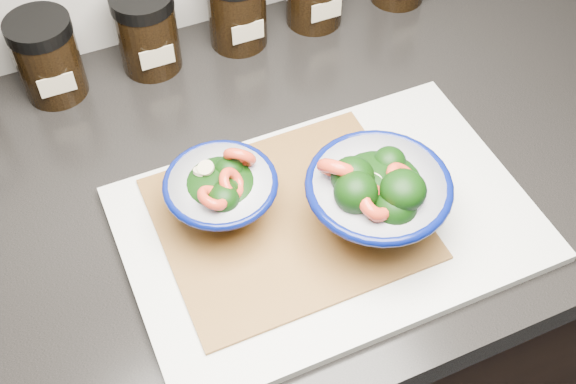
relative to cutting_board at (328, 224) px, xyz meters
name	(u,v)px	position (x,y,z in m)	size (l,w,h in m)	color
cabinet	(222,370)	(-0.12, 0.10, -0.48)	(3.43, 0.58, 0.86)	black
countertop	(196,206)	(-0.12, 0.10, -0.03)	(3.50, 0.60, 0.04)	black
cutting_board	(328,224)	(0.00, 0.00, 0.00)	(0.45, 0.30, 0.01)	silver
bamboo_mat	(288,218)	(-0.04, 0.02, 0.01)	(0.28, 0.24, 0.00)	#9D672F
bowl_left	(222,193)	(-0.10, 0.05, 0.05)	(0.12, 0.12, 0.09)	white
bowl_right	(377,196)	(0.04, -0.03, 0.06)	(0.16, 0.16, 0.11)	white
spice_jar_b	(48,58)	(-0.23, 0.34, 0.05)	(0.08, 0.08, 0.11)	black
spice_jar_c	(147,31)	(-0.10, 0.34, 0.05)	(0.08, 0.08, 0.11)	black
spice_jar_d	(237,7)	(0.03, 0.34, 0.05)	(0.08, 0.08, 0.11)	black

